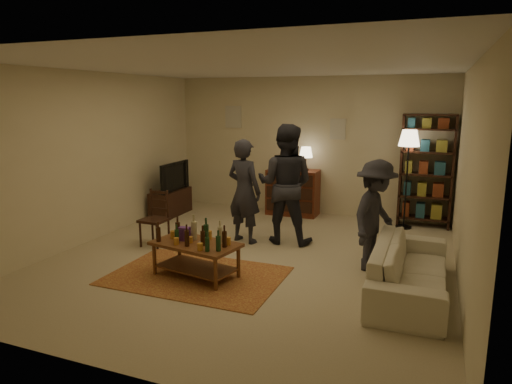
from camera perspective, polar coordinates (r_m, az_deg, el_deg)
The scene contains 13 objects.
floor at distance 6.66m, azimuth -0.71°, elevation -8.36°, with size 6.00×6.00×0.00m, color #C6B793.
room_shell at distance 9.29m, azimuth 2.57°, elevation 8.75°, with size 6.00×6.00×6.00m.
rug at distance 6.09m, azimuth -7.45°, elevation -10.33°, with size 2.20×1.50×0.01m, color maroon.
coffee_table at distance 5.96m, azimuth -7.55°, elevation -6.73°, with size 1.21×0.80×0.80m.
dining_chair at distance 7.33m, azimuth -12.38°, elevation -2.95°, with size 0.40×0.40×0.89m.
tv_stand at distance 9.19m, azimuth -10.62°, elevation -0.47°, with size 0.40×1.00×1.06m.
dresser at distance 9.06m, azimuth 4.67°, elevation 0.12°, with size 1.00×0.50×1.36m.
bookshelf at distance 8.66m, azimuth 20.50°, elevation 2.63°, with size 0.90×0.34×2.02m.
floor_lamp at distance 8.36m, azimuth 18.57°, elevation 5.58°, with size 0.36×0.36×1.75m.
sofa at distance 5.74m, azimuth 18.70°, elevation -9.09°, with size 2.08×0.81×0.61m, color beige.
person_left at distance 7.24m, azimuth -1.48°, elevation 0.10°, with size 0.61×0.40×1.66m, color #26262E.
person_right at distance 7.21m, azimuth 3.68°, elevation 0.98°, with size 0.92×0.72×1.89m, color #25252D.
person_by_sofa at distance 6.23m, azimuth 14.69°, elevation -2.93°, with size 0.97×0.56×1.50m, color #282830.
Camera 1 is at (2.38, -5.79, 2.27)m, focal length 32.00 mm.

